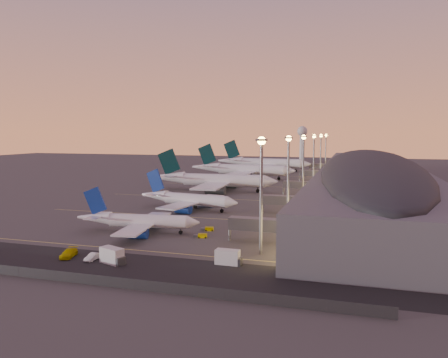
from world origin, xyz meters
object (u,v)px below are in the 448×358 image
(radar_tower, at_px, (302,138))
(service_van_b, at_px, (69,253))
(airliner_wide_far, at_px, (263,163))
(baggage_tug_a, at_px, (201,236))
(airliner_narrow_north, at_px, (187,199))
(service_van_c, at_px, (93,257))
(baggage_tug_b, at_px, (208,229))
(catering_truck_a, at_px, (113,256))
(airliner_narrow_south, at_px, (138,221))
(airliner_wide_near, at_px, (213,180))
(airliner_wide_mid, at_px, (242,170))
(catering_truck_b, at_px, (229,258))

(radar_tower, distance_m, service_van_b, 315.20)
(airliner_wide_far, bearing_deg, baggage_tug_a, -77.00)
(airliner_narrow_north, height_order, baggage_tug_a, airliner_narrow_north)
(radar_tower, height_order, service_van_b, radar_tower)
(airliner_narrow_north, distance_m, service_van_c, 62.73)
(baggage_tug_a, distance_m, service_van_b, 32.67)
(airliner_wide_far, bearing_deg, baggage_tug_b, -76.96)
(catering_truck_a, bearing_deg, airliner_narrow_north, 119.25)
(airliner_narrow_south, height_order, catering_truck_a, airliner_narrow_south)
(airliner_narrow_south, relative_size, catering_truck_a, 5.51)
(airliner_narrow_north, distance_m, airliner_wide_near, 49.11)
(airliner_narrow_south, relative_size, service_van_b, 5.84)
(baggage_tug_b, distance_m, service_van_b, 38.60)
(airliner_narrow_north, bearing_deg, catering_truck_a, -72.36)
(airliner_wide_near, bearing_deg, radar_tower, 82.53)
(airliner_wide_mid, height_order, radar_tower, radar_tower)
(baggage_tug_a, distance_m, baggage_tug_b, 8.06)
(airliner_narrow_south, bearing_deg, airliner_narrow_north, 82.68)
(baggage_tug_a, xyz_separation_m, service_van_b, (-21.41, -24.67, 0.39))
(airliner_wide_near, relative_size, catering_truck_a, 9.74)
(airliner_narrow_south, distance_m, baggage_tug_b, 19.05)
(airliner_narrow_north, distance_m, radar_tower, 252.99)
(airliner_wide_mid, xyz_separation_m, baggage_tug_b, (24.84, -134.97, -4.75))
(airliner_wide_near, xyz_separation_m, catering_truck_a, (15.38, -112.11, -3.47))
(airliner_narrow_south, height_order, airliner_wide_mid, airliner_wide_mid)
(airliner_wide_near, xyz_separation_m, radar_tower, (16.95, 203.51, 16.87))
(radar_tower, distance_m, baggage_tug_b, 282.45)
(airliner_narrow_south, xyz_separation_m, radar_tower, (10.00, 288.96, 18.71))
(catering_truck_a, bearing_deg, service_van_c, -168.10)
(airliner_wide_mid, height_order, catering_truck_b, airliner_wide_mid)
(airliner_narrow_south, distance_m, baggage_tug_a, 18.42)
(radar_tower, distance_m, catering_truck_a, 316.28)
(airliner_narrow_north, distance_m, catering_truck_a, 64.11)
(radar_tower, bearing_deg, service_van_b, -92.40)
(airliner_narrow_south, relative_size, catering_truck_b, 6.31)
(airliner_narrow_north, relative_size, catering_truck_b, 7.13)
(baggage_tug_b, xyz_separation_m, catering_truck_b, (14.04, -27.78, 0.95))
(catering_truck_a, height_order, service_van_b, catering_truck_a)
(airliner_wide_far, height_order, radar_tower, radar_tower)
(airliner_narrow_south, bearing_deg, catering_truck_b, -40.55)
(airliner_narrow_south, distance_m, radar_tower, 289.74)
(catering_truck_a, bearing_deg, catering_truck_b, 36.89)
(baggage_tug_a, bearing_deg, baggage_tug_b, 83.53)
(airliner_wide_far, xyz_separation_m, service_van_c, (9.34, -222.03, -4.84))
(airliner_wide_far, distance_m, radar_tower, 95.50)
(radar_tower, relative_size, service_van_c, 7.37)
(baggage_tug_b, xyz_separation_m, catering_truck_a, (-8.91, -34.08, 1.06))
(airliner_wide_near, xyz_separation_m, service_van_c, (10.03, -111.20, -4.28))
(airliner_wide_near, relative_size, airliner_wide_far, 0.90)
(airliner_wide_far, bearing_deg, airliner_wide_near, -84.44)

